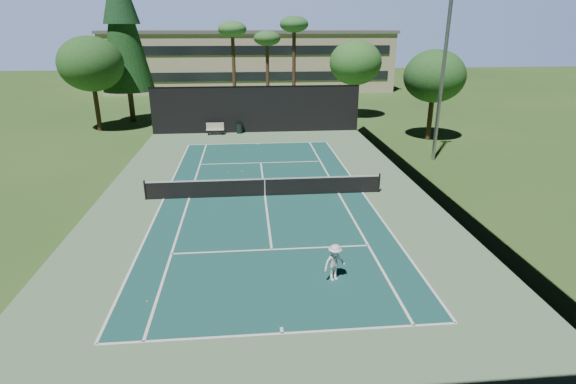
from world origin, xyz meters
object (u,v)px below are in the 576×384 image
at_px(player, 335,262).
at_px(park_bench, 215,128).
at_px(tennis_ball_b, 268,184).
at_px(trash_bin, 240,128).
at_px(tennis_ball_d, 229,172).
at_px(tennis_net, 265,186).
at_px(tennis_ball_c, 242,171).
at_px(tennis_ball_a, 147,302).

height_order(player, park_bench, player).
xyz_separation_m(tennis_ball_b, trash_bin, (-1.79, 13.78, 0.44)).
xyz_separation_m(player, trash_bin, (-3.67, 24.65, -0.23)).
height_order(tennis_ball_b, tennis_ball_d, tennis_ball_b).
height_order(tennis_net, park_bench, tennis_net).
relative_size(tennis_ball_b, park_bench, 0.05).
bearing_deg(tennis_ball_b, park_bench, 106.08).
bearing_deg(tennis_ball_c, tennis_ball_d, -170.43).
distance_m(player, tennis_ball_b, 11.06).
height_order(tennis_ball_b, tennis_ball_c, tennis_ball_b).
bearing_deg(trash_bin, tennis_ball_b, -82.61).
distance_m(tennis_net, tennis_ball_c, 4.74).
bearing_deg(park_bench, player, -76.67).
bearing_deg(tennis_net, trash_bin, 95.51).
xyz_separation_m(tennis_ball_a, tennis_ball_b, (4.68, 11.73, 0.00)).
xyz_separation_m(tennis_ball_c, park_bench, (-2.34, 10.84, 0.52)).
distance_m(tennis_net, park_bench, 15.80).
bearing_deg(tennis_ball_d, tennis_ball_a, -99.22).
distance_m(park_bench, trash_bin, 2.12).
bearing_deg(trash_bin, tennis_ball_d, -92.98).
xyz_separation_m(tennis_ball_d, trash_bin, (0.59, 11.31, 0.44)).
bearing_deg(tennis_net, tennis_ball_a, -114.22).
xyz_separation_m(player, tennis_ball_b, (-1.89, 10.87, -0.68)).
distance_m(tennis_ball_c, tennis_ball_d, 0.85).
relative_size(tennis_ball_a, park_bench, 0.04).
distance_m(tennis_ball_a, tennis_ball_b, 12.63).
height_order(tennis_ball_a, park_bench, park_bench).
height_order(tennis_ball_a, tennis_ball_c, same).
bearing_deg(trash_bin, tennis_net, -84.49).
xyz_separation_m(tennis_net, tennis_ball_d, (-2.10, 4.40, -0.52)).
height_order(park_bench, trash_bin, park_bench).
bearing_deg(tennis_net, tennis_ball_d, 115.55).
distance_m(tennis_ball_c, park_bench, 11.10).
bearing_deg(tennis_ball_c, tennis_ball_a, -102.37).
bearing_deg(tennis_net, tennis_ball_c, 105.56).
bearing_deg(tennis_ball_d, tennis_ball_c, 9.57).
distance_m(tennis_net, trash_bin, 15.78).
height_order(player, tennis_ball_a, player).
distance_m(tennis_ball_b, trash_bin, 13.90).
bearing_deg(tennis_ball_a, tennis_ball_d, 80.78).
bearing_deg(trash_bin, park_bench, -171.15).
relative_size(tennis_net, tennis_ball_b, 186.09).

